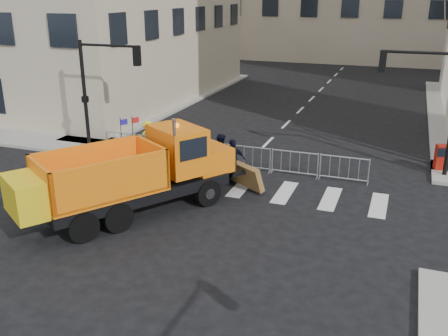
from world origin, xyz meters
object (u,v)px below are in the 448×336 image
(cop_b, at_px, (221,155))
(cop_c, at_px, (233,161))
(plow_truck, at_px, (130,173))
(worker, at_px, (148,137))
(newspaper_box, at_px, (441,157))
(cop_a, at_px, (213,162))

(cop_b, distance_m, cop_c, 0.93)
(plow_truck, distance_m, worker, 6.73)
(worker, bearing_deg, cop_b, -36.54)
(worker, xyz_separation_m, newspaper_box, (13.09, 2.38, -0.25))
(cop_b, distance_m, newspaper_box, 9.62)
(cop_c, height_order, newspaper_box, cop_c)
(cop_c, bearing_deg, worker, -68.50)
(cop_c, height_order, worker, cop_c)
(cop_a, distance_m, cop_b, 1.09)
(newspaper_box, bearing_deg, worker, 176.10)
(cop_c, distance_m, worker, 5.34)
(cop_c, bearing_deg, cop_b, -84.02)
(cop_b, xyz_separation_m, newspaper_box, (8.86, 3.75, -0.24))
(plow_truck, height_order, cop_c, plow_truck)
(plow_truck, distance_m, cop_b, 5.08)
(plow_truck, bearing_deg, cop_a, 9.11)
(cop_a, height_order, cop_b, cop_a)
(cop_b, bearing_deg, newspaper_box, -126.59)
(plow_truck, xyz_separation_m, newspaper_box, (10.44, 8.53, -0.86))
(cop_a, bearing_deg, cop_c, -179.78)
(cop_b, xyz_separation_m, cop_c, (0.75, -0.56, -0.01))
(plow_truck, height_order, cop_a, plow_truck)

